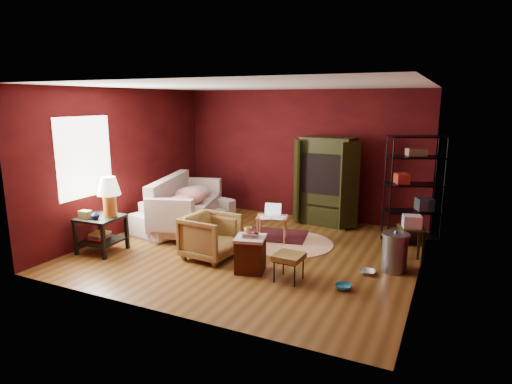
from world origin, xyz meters
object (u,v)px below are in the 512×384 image
armchair (210,234)px  wire_shelving (414,185)px  hamper (250,253)px  tv_armoire (326,180)px  side_table (105,207)px  laptop_desk (272,219)px  sofa (185,207)px

armchair → wire_shelving: wire_shelving is taller
hamper → wire_shelving: bearing=49.8°
armchair → tv_armoire: (1.15, 2.76, 0.55)m
wire_shelving → side_table: bearing=-174.6°
tv_armoire → laptop_desk: bearing=-104.7°
hamper → tv_armoire: bearing=84.3°
armchair → wire_shelving: size_ratio=0.41×
hamper → laptop_desk: laptop_desk is taller
armchair → tv_armoire: size_ratio=0.44×
sofa → armchair: bearing=-121.1°
side_table → hamper: 2.69m
side_table → tv_armoire: (2.94, 3.24, 0.17)m
hamper → tv_armoire: size_ratio=0.34×
sofa → hamper: (2.23, -1.52, -0.15)m
sofa → hamper: 2.70m
hamper → laptop_desk: (-0.26, 1.45, 0.15)m
laptop_desk → tv_armoire: size_ratio=0.38×
sofa → tv_armoire: (2.52, 1.47, 0.52)m
sofa → laptop_desk: bearing=-80.2°
tv_armoire → armchair: bearing=-107.3°
side_table → laptop_desk: (2.38, 1.70, -0.35)m
armchair → sofa: bearing=51.1°
sofa → side_table: side_table is taller
hamper → side_table: bearing=-174.5°
hamper → armchair: bearing=164.6°
side_table → armchair: bearing=15.2°
armchair → wire_shelving: (2.92, 2.22, 0.68)m
armchair → laptop_desk: size_ratio=1.16×
side_table → hamper: (2.64, 0.25, -0.50)m
sofa → tv_armoire: size_ratio=1.20×
laptop_desk → wire_shelving: size_ratio=0.35×
laptop_desk → wire_shelving: bearing=7.0°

